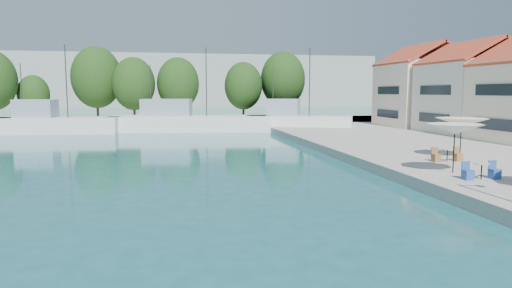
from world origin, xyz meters
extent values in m
cube|color=gray|center=(-8.00, 67.00, 0.30)|extent=(90.00, 16.00, 0.60)
cube|color=#93A094|center=(-30.00, 160.00, 8.00)|extent=(180.00, 40.00, 16.00)
cube|color=#93A094|center=(40.00, 180.00, 6.00)|extent=(140.00, 40.00, 12.00)
cube|color=silver|center=(24.00, 42.00, 4.10)|extent=(8.00, 8.50, 7.00)
pyramid|color=#BB3529|center=(24.00, 42.00, 9.40)|extent=(8.40, 8.80, 1.80)
cube|color=#F3E0C2|center=(24.00, 51.00, 4.35)|extent=(8.60, 8.50, 7.50)
pyramid|color=#BB3529|center=(24.00, 51.00, 9.90)|extent=(9.00, 8.80, 1.80)
cube|color=silver|center=(-17.85, 55.72, 0.70)|extent=(14.06, 5.05, 2.20)
cube|color=#8796A7|center=(-19.90, 55.95, 2.80)|extent=(4.40, 3.18, 2.00)
cylinder|color=#2D2D2D|center=(-16.48, 55.57, 5.80)|extent=(0.12, 0.12, 8.00)
cylinder|color=#2D2D2D|center=(-21.27, 56.09, 4.80)|extent=(0.10, 0.10, 6.00)
cube|color=silver|center=(-2.83, 56.15, 0.70)|extent=(19.20, 7.68, 2.20)
cube|color=#8796A7|center=(-5.59, 56.58, 2.80)|extent=(6.11, 4.56, 2.00)
cylinder|color=#2D2D2D|center=(-0.98, 55.86, 5.80)|extent=(0.12, 0.12, 8.00)
cylinder|color=#2D2D2D|center=(-7.44, 56.87, 4.80)|extent=(0.10, 0.10, 6.00)
cube|color=silver|center=(9.85, 54.16, 0.70)|extent=(12.76, 8.12, 2.20)
cube|color=#8796A7|center=(8.13, 54.93, 2.80)|extent=(4.46, 3.83, 2.00)
cylinder|color=#2D2D2D|center=(10.99, 53.64, 5.80)|extent=(0.12, 0.12, 8.00)
cylinder|color=#2D2D2D|center=(6.99, 55.44, 4.80)|extent=(0.10, 0.10, 6.00)
cylinder|color=#3F2B19|center=(-24.14, 71.20, 2.02)|extent=(0.36, 0.36, 2.85)
ellipsoid|color=#193C13|center=(-24.14, 71.20, 4.30)|extent=(4.32, 4.32, 5.41)
cylinder|color=#3F2B19|center=(-15.61, 71.67, 2.96)|extent=(0.36, 0.36, 4.71)
ellipsoid|color=#193C13|center=(-15.61, 71.67, 6.72)|extent=(7.16, 7.16, 8.95)
cylinder|color=#3F2B19|center=(-10.25, 69.58, 2.59)|extent=(0.36, 0.36, 3.99)
ellipsoid|color=#193C13|center=(-10.25, 69.58, 5.79)|extent=(6.06, 6.06, 7.58)
cylinder|color=#3F2B19|center=(-3.96, 70.02, 2.61)|extent=(0.36, 0.36, 4.03)
ellipsoid|color=#193C13|center=(-3.96, 70.02, 5.84)|extent=(6.12, 6.12, 7.65)
cylinder|color=#3F2B19|center=(5.89, 70.85, 2.50)|extent=(0.36, 0.36, 3.81)
ellipsoid|color=#193C13|center=(5.89, 70.85, 5.55)|extent=(5.79, 5.79, 7.24)
cylinder|color=#3F2B19|center=(12.38, 71.96, 2.90)|extent=(0.36, 0.36, 4.60)
ellipsoid|color=#193C13|center=(12.38, 71.96, 6.58)|extent=(6.99, 6.99, 8.73)
cylinder|color=black|center=(8.49, 21.86, 1.83)|extent=(0.06, 0.06, 2.46)
cone|color=silver|center=(8.49, 21.86, 2.81)|extent=(2.75, 2.75, 0.50)
cylinder|color=black|center=(12.27, 26.72, 1.82)|extent=(0.06, 0.06, 2.44)
cone|color=#F7ECC0|center=(12.27, 26.72, 2.79)|extent=(3.16, 3.16, 0.50)
cylinder|color=black|center=(8.78, 20.13, 0.97)|extent=(0.06, 0.06, 0.74)
cylinder|color=#BCAD8A|center=(8.78, 20.13, 1.34)|extent=(0.70, 0.70, 0.04)
cube|color=#264D99|center=(9.48, 20.13, 0.83)|extent=(0.42, 0.42, 0.46)
cube|color=#264D99|center=(8.08, 20.13, 0.83)|extent=(0.42, 0.42, 0.46)
cylinder|color=black|center=(10.46, 25.33, 0.97)|extent=(0.06, 0.06, 0.74)
cylinder|color=#BCAD8A|center=(10.46, 25.33, 1.34)|extent=(0.70, 0.70, 0.04)
cube|color=brown|center=(11.16, 25.33, 0.83)|extent=(0.42, 0.42, 0.46)
cube|color=brown|center=(9.76, 25.33, 0.83)|extent=(0.42, 0.42, 0.46)
camera|label=1|loc=(-5.43, 1.63, 4.64)|focal=32.00mm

